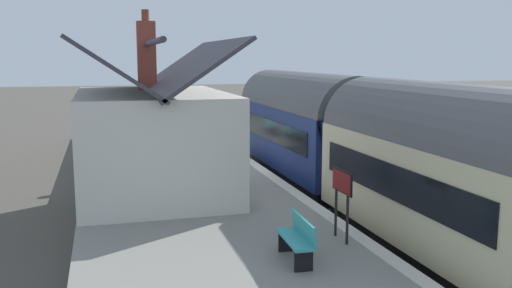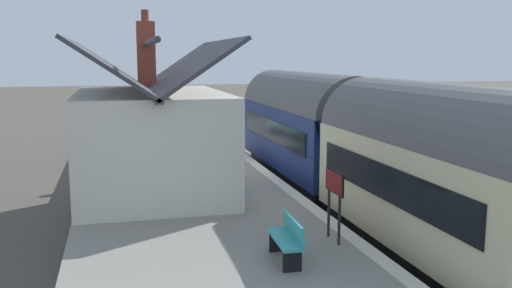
{
  "view_description": "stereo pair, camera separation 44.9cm",
  "coord_description": "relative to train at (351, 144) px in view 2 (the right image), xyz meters",
  "views": [
    {
      "loc": [
        -19.2,
        6.63,
        4.88
      ],
      "look_at": [
        -0.97,
        1.5,
        1.89
      ],
      "focal_mm": 38.64,
      "sensor_mm": 36.0,
      "label": 1
    },
    {
      "loc": [
        -19.31,
        6.19,
        4.88
      ],
      "look_at": [
        -0.97,
        1.5,
        1.89
      ],
      "focal_mm": 38.64,
      "sensor_mm": 36.0,
      "label": 2
    }
  ],
  "objects": [
    {
      "name": "ground_plane",
      "position": [
        3.61,
        0.9,
        -2.22
      ],
      "size": [
        160.0,
        160.0,
        0.0
      ],
      "primitive_type": "plane",
      "color": "#4C473F"
    },
    {
      "name": "platform",
      "position": [
        3.61,
        5.07,
        -1.77
      ],
      "size": [
        32.0,
        6.34,
        0.89
      ],
      "primitive_type": "cube",
      "color": "gray",
      "rests_on": "ground"
    },
    {
      "name": "platform_edge_coping",
      "position": [
        3.61,
        2.08,
        -1.31
      ],
      "size": [
        32.0,
        0.36,
        0.02
      ],
      "primitive_type": "cube",
      "color": "beige",
      "rests_on": "platform"
    },
    {
      "name": "rail_near",
      "position": [
        3.61,
        -0.72,
        -2.15
      ],
      "size": [
        52.0,
        0.08,
        0.14
      ],
      "primitive_type": "cube",
      "color": "gray",
      "rests_on": "ground"
    },
    {
      "name": "rail_far",
      "position": [
        3.61,
        0.72,
        -2.15
      ],
      "size": [
        52.0,
        0.08,
        0.14
      ],
      "primitive_type": "cube",
      "color": "gray",
      "rests_on": "ground"
    },
    {
      "name": "train",
      "position": [
        0.0,
        0.0,
        0.0
      ],
      "size": [
        17.95,
        2.73,
        4.32
      ],
      "color": "black",
      "rests_on": "ground"
    },
    {
      "name": "station_building",
      "position": [
        0.99,
        6.08,
        0.29
      ],
      "size": [
        7.06,
        4.53,
        5.47
      ],
      "color": "silver",
      "rests_on": "platform"
    },
    {
      "name": "bench_platform_end",
      "position": [
        11.39,
        3.69,
        -0.85
      ],
      "size": [
        1.41,
        0.45,
        0.88
      ],
      "color": "teal",
      "rests_on": "platform"
    },
    {
      "name": "bench_near_building",
      "position": [
        9.07,
        4.03,
        -0.85
      ],
      "size": [
        1.4,
        0.44,
        0.88
      ],
      "color": "teal",
      "rests_on": "platform"
    },
    {
      "name": "bench_by_lamp",
      "position": [
        -5.78,
        3.9,
        -0.85
      ],
      "size": [
        1.42,
        0.5,
        0.88
      ],
      "color": "teal",
      "rests_on": "platform"
    },
    {
      "name": "bench_mid_platform",
      "position": [
        7.02,
        3.97,
        -0.85
      ],
      "size": [
        1.41,
        0.48,
        0.88
      ],
      "color": "teal",
      "rests_on": "platform"
    },
    {
      "name": "planter_bench_left",
      "position": [
        5.74,
        7.67,
        -0.95
      ],
      "size": [
        0.39,
        0.39,
        0.76
      ],
      "color": "black",
      "rests_on": "platform"
    },
    {
      "name": "planter_bench_right",
      "position": [
        11.81,
        4.76,
        -1.07
      ],
      "size": [
        0.99,
        0.32,
        0.54
      ],
      "color": "#9E5138",
      "rests_on": "platform"
    },
    {
      "name": "planter_edge_near",
      "position": [
        9.18,
        5.57,
        -0.88
      ],
      "size": [
        0.5,
        0.5,
        0.79
      ],
      "color": "#9E5138",
      "rests_on": "platform"
    },
    {
      "name": "station_sign_board",
      "position": [
        -4.85,
        2.55,
        -0.13
      ],
      "size": [
        0.96,
        0.06,
        1.57
      ],
      "color": "black",
      "rests_on": "platform"
    }
  ]
}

